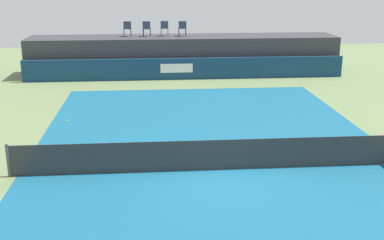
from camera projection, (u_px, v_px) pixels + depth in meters
The scene contains 11 objects.
ground_plane at pixel (207, 138), 17.99m from camera, with size 48.00×48.00×0.00m, color #6B7F51.
court_inner at pixel (218, 169), 15.12m from camera, with size 12.00×22.00×0.00m, color #16597A.
sponsor_wall at pixel (186, 69), 27.85m from camera, with size 18.00×0.22×1.20m.
spectator_platform at pixel (183, 55), 29.43m from camera, with size 18.00×2.80×2.20m, color #38383D.
spectator_chair_far_left at pixel (127, 28), 28.78m from camera, with size 0.47×0.47×0.89m.
spectator_chair_left at pixel (147, 28), 28.82m from camera, with size 0.47×0.47×0.89m.
spectator_chair_center at pixel (164, 28), 28.99m from camera, with size 0.46×0.46×0.89m.
spectator_chair_right at pixel (182, 28), 28.97m from camera, with size 0.44×0.44×0.89m.
tennis_net at pixel (219, 155), 14.99m from camera, with size 12.40×0.02×0.95m, color #2D2D2D.
net_post_near at pixel (8, 160), 14.47m from camera, with size 0.10×0.10×1.00m, color #4C4C51.
tennis_ball at pixel (67, 121), 19.98m from camera, with size 0.07×0.07×0.07m, color #D8EA33.
Camera 1 is at (-2.01, -13.95, 5.74)m, focal length 46.45 mm.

